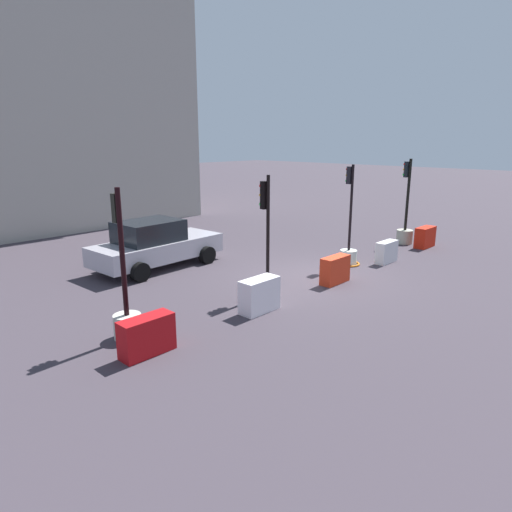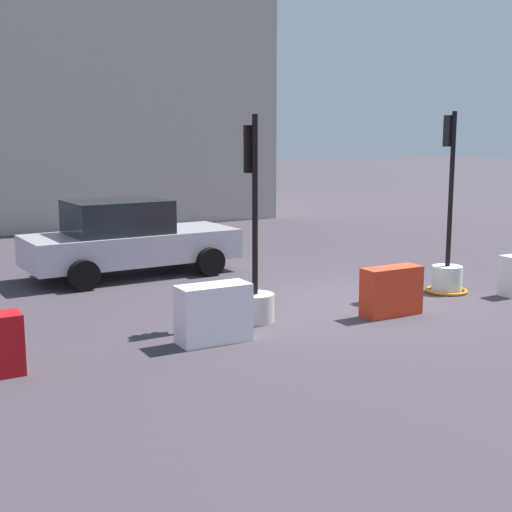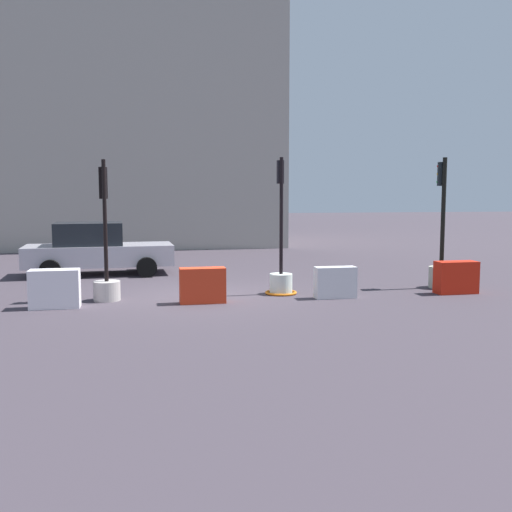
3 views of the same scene
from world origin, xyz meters
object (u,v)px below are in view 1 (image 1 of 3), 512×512
traffic_light_1 (267,272)px  traffic_light_3 (405,227)px  car_silver_hatchback (155,245)px  construction_barrier_2 (335,270)px  construction_barrier_1 (259,295)px  traffic_light_0 (126,309)px  traffic_light_2 (349,248)px  construction_barrier_4 (425,237)px  construction_barrier_0 (147,336)px  construction_barrier_3 (387,252)px

traffic_light_1 → traffic_light_3: traffic_light_3 is taller
traffic_light_3 → car_silver_hatchback: (-9.34, 4.34, 0.12)m
construction_barrier_2 → traffic_light_3: bearing=8.8°
traffic_light_3 → construction_barrier_1: (-9.83, -0.99, -0.25)m
traffic_light_0 → traffic_light_3: bearing=-0.0°
traffic_light_1 → traffic_light_2: bearing=1.6°
construction_barrier_2 → car_silver_hatchback: car_silver_hatchback is taller
traffic_light_1 → construction_barrier_4: (8.67, -0.66, -0.25)m
construction_barrier_0 → construction_barrier_2: construction_barrier_2 is taller
traffic_light_2 → traffic_light_1: bearing=-178.4°
traffic_light_1 → car_silver_hatchback: bearing=97.2°
construction_barrier_1 → car_silver_hatchback: (0.49, 5.32, 0.37)m
construction_barrier_1 → construction_barrier_3: size_ratio=1.07×
traffic_light_0 → traffic_light_2: traffic_light_2 is taller
traffic_light_0 → traffic_light_1: size_ratio=0.99×
construction_barrier_2 → construction_barrier_3: size_ratio=1.05×
traffic_light_1 → construction_barrier_3: bearing=-7.4°
traffic_light_0 → construction_barrier_3: size_ratio=3.26×
traffic_light_0 → construction_barrier_2: (6.42, -1.02, -0.25)m
construction_barrier_2 → construction_barrier_1: bearing=179.5°
construction_barrier_3 → car_silver_hatchback: size_ratio=0.22×
traffic_light_0 → traffic_light_3: (12.97, -0.00, 0.02)m
construction_barrier_0 → construction_barrier_3: bearing=0.1°
traffic_light_0 → construction_barrier_3: 9.71m
traffic_light_1 → construction_barrier_3: 5.50m
construction_barrier_3 → car_silver_hatchback: bearing=138.6°
construction_barrier_1 → construction_barrier_0: bearing=179.9°
traffic_light_2 → construction_barrier_2: size_ratio=3.24×
traffic_light_3 → construction_barrier_3: traffic_light_3 is taller
traffic_light_0 → traffic_light_1: (4.21, -0.26, 0.00)m
construction_barrier_0 → construction_barrier_4: size_ratio=1.07×
traffic_light_1 → traffic_light_3: size_ratio=0.95×
construction_barrier_3 → construction_barrier_1: bearing=-179.9°
construction_barrier_0 → traffic_light_1: bearing=9.4°
traffic_light_0 → construction_barrier_4: size_ratio=3.12×
car_silver_hatchback → construction_barrier_4: bearing=-29.6°
traffic_light_2 → construction_barrier_4: 4.47m
construction_barrier_1 → car_silver_hatchback: car_silver_hatchback is taller
construction_barrier_1 → traffic_light_2: bearing=8.9°
construction_barrier_4 → construction_barrier_1: bearing=-179.6°
construction_barrier_0 → construction_barrier_2: 6.55m
traffic_light_3 → construction_barrier_0: 13.14m
traffic_light_3 → car_silver_hatchback: 10.29m
construction_barrier_4 → traffic_light_3: bearing=85.1°
traffic_light_0 → traffic_light_2: bearing=-1.0°
traffic_light_1 → traffic_light_3: 8.76m
traffic_light_3 → construction_barrier_3: bearing=-163.7°
construction_barrier_0 → construction_barrier_1: 3.27m
car_silver_hatchback → construction_barrier_0: bearing=-125.3°
traffic_light_0 → construction_barrier_4: bearing=-4.1°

